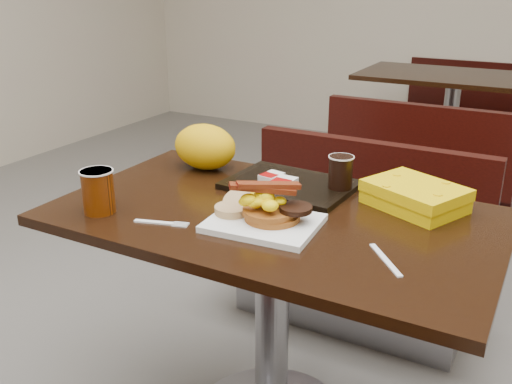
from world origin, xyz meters
The scene contains 22 objects.
table_near centered at (0.00, 0.00, 0.38)m, with size 1.20×0.70×0.75m, color black, non-canonical shape.
bench_near_n centered at (0.00, 0.70, 0.36)m, with size 1.00×0.46×0.72m, color black, non-canonical shape.
table_far centered at (0.00, 2.60, 0.38)m, with size 1.20×0.70×0.75m, color black, non-canonical shape.
bench_far_s centered at (0.00, 1.90, 0.36)m, with size 1.00×0.46×0.72m, color black, non-canonical shape.
bench_far_n centered at (0.00, 3.30, 0.36)m, with size 1.00×0.46×0.72m, color black, non-canonical shape.
platter centered at (0.02, -0.09, 0.76)m, with size 0.28×0.22×0.02m, color white.
pancake_stack centered at (0.03, -0.07, 0.78)m, with size 0.14×0.14×0.03m, color #934918.
sausage_patty centered at (0.10, -0.06, 0.80)m, with size 0.08×0.08×0.01m, color black.
scrambled_eggs centered at (0.02, -0.08, 0.82)m, with size 0.10×0.08×0.05m, color #F9DD04.
bacon_strips centered at (0.01, -0.09, 0.85)m, with size 0.17×0.07×0.01m, color #4D0507, non-canonical shape.
muffin_bottom centered at (-0.08, -0.09, 0.78)m, with size 0.09×0.09×0.02m, color tan.
muffin_top centered at (-0.07, -0.06, 0.79)m, with size 0.10×0.10×0.02m, color tan.
coffee_cup_near centered at (-0.42, -0.22, 0.81)m, with size 0.09×0.09×0.12m, color #802F04.
fork centered at (-0.24, -0.21, 0.75)m, with size 0.15×0.03×0.00m, color white, non-canonical shape.
knife centered at (0.35, -0.13, 0.75)m, with size 0.16×0.01×0.00m, color white.
condiment_syrup centered at (-0.12, -0.02, 0.76)m, with size 0.04×0.03×0.01m, color #A92A07.
tray centered at (-0.04, 0.20, 0.76)m, with size 0.37×0.26×0.02m, color black.
hashbrown_sleeve_left centered at (-0.10, 0.19, 0.78)m, with size 0.05×0.07×0.02m, color silver.
hashbrown_sleeve_right centered at (-0.05, 0.16, 0.78)m, with size 0.06×0.08×0.02m, color silver.
coffee_cup_far centered at (0.11, 0.22, 0.82)m, with size 0.07×0.07×0.10m, color black.
clamshell centered at (0.33, 0.22, 0.78)m, with size 0.25×0.19×0.07m, color #E5B903.
paper_bag centered at (-0.37, 0.23, 0.83)m, with size 0.22×0.16×0.15m, color #F7B008.
Camera 1 is at (0.65, -1.29, 1.36)m, focal length 40.10 mm.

